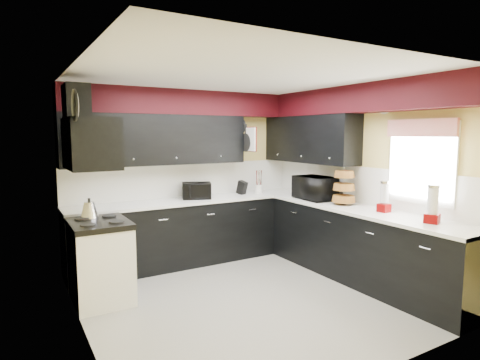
% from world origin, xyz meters
% --- Properties ---
extents(ground, '(3.60, 3.60, 0.00)m').
position_xyz_m(ground, '(0.00, 0.00, 0.00)').
color(ground, gray).
rests_on(ground, ground).
extents(wall_back, '(3.60, 0.06, 2.50)m').
position_xyz_m(wall_back, '(0.00, 1.80, 1.25)').
color(wall_back, '#E0C666').
rests_on(wall_back, ground).
extents(wall_right, '(0.06, 3.60, 2.50)m').
position_xyz_m(wall_right, '(1.80, 0.00, 1.25)').
color(wall_right, '#E0C666').
rests_on(wall_right, ground).
extents(wall_left, '(0.06, 3.60, 2.50)m').
position_xyz_m(wall_left, '(-1.80, 0.00, 1.25)').
color(wall_left, '#E0C666').
rests_on(wall_left, ground).
extents(ceiling, '(3.60, 3.60, 0.06)m').
position_xyz_m(ceiling, '(0.00, 0.00, 2.50)').
color(ceiling, white).
rests_on(ceiling, wall_back).
extents(cab_back, '(3.60, 0.60, 0.90)m').
position_xyz_m(cab_back, '(0.00, 1.50, 0.45)').
color(cab_back, black).
rests_on(cab_back, ground).
extents(cab_right, '(0.60, 3.00, 0.90)m').
position_xyz_m(cab_right, '(1.50, -0.30, 0.45)').
color(cab_right, black).
rests_on(cab_right, ground).
extents(counter_back, '(3.62, 0.64, 0.04)m').
position_xyz_m(counter_back, '(0.00, 1.50, 0.92)').
color(counter_back, white).
rests_on(counter_back, cab_back).
extents(counter_right, '(0.64, 3.02, 0.04)m').
position_xyz_m(counter_right, '(1.50, -0.30, 0.92)').
color(counter_right, white).
rests_on(counter_right, cab_right).
extents(splash_back, '(3.60, 0.02, 0.50)m').
position_xyz_m(splash_back, '(0.00, 1.79, 1.19)').
color(splash_back, white).
rests_on(splash_back, counter_back).
extents(splash_right, '(0.02, 3.60, 0.50)m').
position_xyz_m(splash_right, '(1.79, 0.00, 1.19)').
color(splash_right, white).
rests_on(splash_right, counter_right).
extents(upper_back, '(2.60, 0.35, 0.70)m').
position_xyz_m(upper_back, '(-0.50, 1.62, 1.80)').
color(upper_back, black).
rests_on(upper_back, wall_back).
extents(upper_right, '(0.35, 1.80, 0.70)m').
position_xyz_m(upper_right, '(1.62, 0.90, 1.80)').
color(upper_right, black).
rests_on(upper_right, wall_right).
extents(soffit_back, '(3.60, 0.36, 0.35)m').
position_xyz_m(soffit_back, '(0.00, 1.62, 2.33)').
color(soffit_back, black).
rests_on(soffit_back, wall_back).
extents(soffit_right, '(0.36, 3.24, 0.35)m').
position_xyz_m(soffit_right, '(1.62, -0.18, 2.33)').
color(soffit_right, black).
rests_on(soffit_right, wall_right).
extents(stove, '(0.60, 0.75, 0.86)m').
position_xyz_m(stove, '(-1.50, 0.75, 0.43)').
color(stove, white).
rests_on(stove, ground).
extents(cooktop, '(0.62, 0.77, 0.06)m').
position_xyz_m(cooktop, '(-1.50, 0.75, 0.89)').
color(cooktop, black).
rests_on(cooktop, stove).
extents(hood, '(0.50, 0.78, 0.55)m').
position_xyz_m(hood, '(-1.55, 0.75, 1.78)').
color(hood, black).
rests_on(hood, wall_left).
extents(hood_duct, '(0.24, 0.40, 0.40)m').
position_xyz_m(hood_duct, '(-1.68, 0.75, 2.20)').
color(hood_duct, black).
rests_on(hood_duct, wall_left).
extents(window, '(0.03, 0.86, 0.96)m').
position_xyz_m(window, '(1.79, -0.90, 1.55)').
color(window, white).
rests_on(window, wall_right).
extents(valance, '(0.04, 0.88, 0.20)m').
position_xyz_m(valance, '(1.73, -0.90, 1.95)').
color(valance, red).
rests_on(valance, wall_right).
extents(pan_top, '(0.03, 0.22, 0.40)m').
position_xyz_m(pan_top, '(0.82, 1.55, 2.00)').
color(pan_top, black).
rests_on(pan_top, upper_back).
extents(pan_mid, '(0.03, 0.28, 0.46)m').
position_xyz_m(pan_mid, '(0.82, 1.42, 1.75)').
color(pan_mid, black).
rests_on(pan_mid, upper_back).
extents(pan_low, '(0.03, 0.24, 0.42)m').
position_xyz_m(pan_low, '(0.82, 1.68, 1.72)').
color(pan_low, black).
rests_on(pan_low, upper_back).
extents(cut_board, '(0.03, 0.26, 0.35)m').
position_xyz_m(cut_board, '(0.83, 1.30, 1.80)').
color(cut_board, white).
rests_on(cut_board, upper_back).
extents(baskets, '(0.27, 0.27, 0.50)m').
position_xyz_m(baskets, '(1.52, 0.05, 1.18)').
color(baskets, brown).
rests_on(baskets, upper_right).
extents(clock, '(0.03, 0.30, 0.30)m').
position_xyz_m(clock, '(-1.77, 0.25, 2.15)').
color(clock, black).
rests_on(clock, wall_left).
extents(deco_plate, '(0.03, 0.24, 0.24)m').
position_xyz_m(deco_plate, '(1.77, -0.35, 2.25)').
color(deco_plate, white).
rests_on(deco_plate, wall_right).
extents(toaster_oven, '(0.50, 0.46, 0.24)m').
position_xyz_m(toaster_oven, '(0.03, 1.50, 1.06)').
color(toaster_oven, black).
rests_on(toaster_oven, counter_back).
extents(microwave, '(0.44, 0.62, 0.33)m').
position_xyz_m(microwave, '(1.48, 0.57, 1.11)').
color(microwave, black).
rests_on(microwave, counter_right).
extents(utensil_crock, '(0.13, 0.13, 0.14)m').
position_xyz_m(utensil_crock, '(1.10, 1.48, 1.01)').
color(utensil_crock, white).
rests_on(utensil_crock, counter_back).
extents(knife_block, '(0.13, 0.16, 0.21)m').
position_xyz_m(knife_block, '(0.81, 1.52, 1.04)').
color(knife_block, black).
rests_on(knife_block, counter_back).
extents(kettle, '(0.24, 0.24, 0.18)m').
position_xyz_m(kettle, '(-1.55, 1.00, 1.01)').
color(kettle, silver).
rests_on(kettle, cooktop).
extents(dispenser_a, '(0.13, 0.13, 0.34)m').
position_xyz_m(dispenser_a, '(1.57, -0.58, 1.11)').
color(dispenser_a, '#580B00').
rests_on(dispenser_a, counter_right).
extents(dispenser_b, '(0.18, 0.18, 0.38)m').
position_xyz_m(dispenser_b, '(1.51, -1.25, 1.13)').
color(dispenser_b, maroon).
rests_on(dispenser_b, counter_right).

